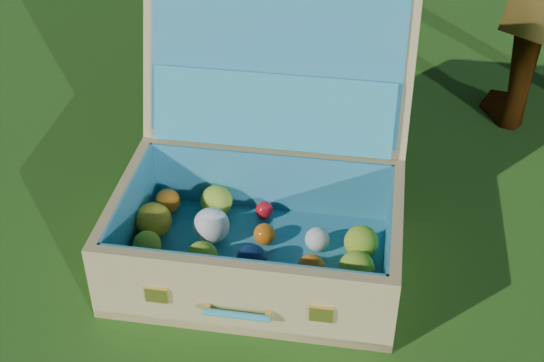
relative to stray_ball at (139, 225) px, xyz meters
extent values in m
plane|color=#215114|center=(0.43, 0.03, -0.04)|extent=(60.00, 60.00, 0.00)
sphere|color=#3A6797|center=(0.00, 0.00, 0.00)|extent=(0.08, 0.08, 0.08)
cube|color=tan|center=(0.32, 0.02, -0.03)|extent=(0.77, 0.61, 0.02)
cube|color=tan|center=(0.38, -0.18, 0.06)|extent=(0.66, 0.20, 0.20)
cube|color=tan|center=(0.27, 0.23, 0.06)|extent=(0.66, 0.20, 0.20)
cube|color=tan|center=(0.01, -0.07, 0.06)|extent=(0.13, 0.39, 0.20)
cube|color=tan|center=(0.64, 0.11, 0.06)|extent=(0.13, 0.39, 0.20)
cube|color=teal|center=(0.32, 0.02, -0.01)|extent=(0.71, 0.55, 0.01)
cube|color=teal|center=(0.38, -0.17, 0.07)|extent=(0.61, 0.17, 0.18)
cube|color=teal|center=(0.27, 0.21, 0.07)|extent=(0.61, 0.17, 0.18)
cube|color=teal|center=(0.02, -0.06, 0.07)|extent=(0.11, 0.39, 0.18)
cube|color=teal|center=(0.62, 0.10, 0.07)|extent=(0.11, 0.39, 0.18)
cube|color=tan|center=(0.24, 0.33, 0.37)|extent=(0.70, 0.36, 0.44)
cube|color=teal|center=(0.24, 0.31, 0.38)|extent=(0.64, 0.30, 0.38)
cube|color=teal|center=(0.26, 0.26, 0.26)|extent=(0.60, 0.24, 0.19)
cube|color=#F2C659|center=(0.21, -0.25, 0.06)|extent=(0.05, 0.02, 0.04)
cube|color=#F2C659|center=(0.56, -0.15, 0.06)|extent=(0.05, 0.02, 0.04)
cylinder|color=teal|center=(0.39, -0.22, 0.04)|extent=(0.15, 0.05, 0.02)
cube|color=#F2C659|center=(0.32, -0.23, 0.04)|extent=(0.02, 0.02, 0.01)
cube|color=#F2C659|center=(0.45, -0.19, 0.04)|extent=(0.02, 0.02, 0.01)
sphere|color=red|center=(0.12, -0.20, 0.02)|extent=(0.05, 0.05, 0.05)
sphere|color=beige|center=(0.23, -0.14, 0.04)|extent=(0.09, 0.09, 0.09)
sphere|color=gold|center=(0.36, -0.12, 0.03)|extent=(0.08, 0.08, 0.08)
sphere|color=white|center=(0.48, -0.09, 0.04)|extent=(0.09, 0.09, 0.09)
sphere|color=#0D2045|center=(0.61, -0.06, 0.03)|extent=(0.08, 0.08, 0.08)
sphere|color=#A6C530|center=(0.08, -0.08, 0.03)|extent=(0.07, 0.07, 0.07)
sphere|color=#A6C530|center=(0.22, -0.07, 0.03)|extent=(0.08, 0.08, 0.08)
sphere|color=#0D2045|center=(0.33, -0.03, 0.03)|extent=(0.07, 0.07, 0.07)
sphere|color=orange|center=(0.47, 0.01, 0.03)|extent=(0.07, 0.07, 0.07)
sphere|color=#A6C530|center=(0.57, 0.04, 0.03)|extent=(0.08, 0.08, 0.08)
sphere|color=gold|center=(0.05, -0.01, 0.04)|extent=(0.09, 0.09, 0.09)
sphere|color=white|center=(0.19, 0.03, 0.04)|extent=(0.09, 0.09, 0.09)
sphere|color=orange|center=(0.32, 0.08, 0.02)|extent=(0.06, 0.06, 0.06)
sphere|color=white|center=(0.44, 0.11, 0.02)|extent=(0.06, 0.06, 0.06)
sphere|color=#A6C530|center=(0.55, 0.13, 0.03)|extent=(0.08, 0.08, 0.08)
sphere|color=orange|center=(0.03, 0.09, 0.03)|extent=(0.07, 0.07, 0.07)
sphere|color=#A6C530|center=(0.15, 0.13, 0.03)|extent=(0.08, 0.08, 0.08)
sphere|color=red|center=(0.27, 0.17, 0.01)|extent=(0.05, 0.05, 0.05)
camera|label=1|loc=(0.93, -1.22, 1.24)|focal=50.00mm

